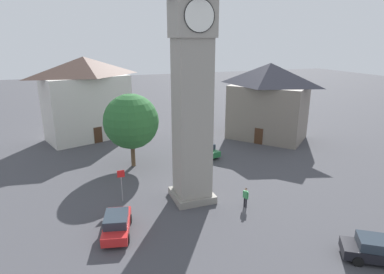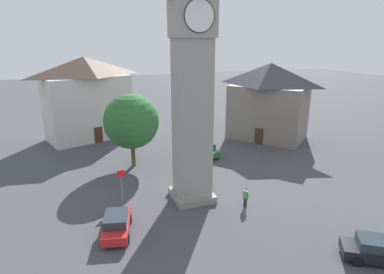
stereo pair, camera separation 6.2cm
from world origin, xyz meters
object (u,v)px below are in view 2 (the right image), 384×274
car_blue_kerb (117,224)px  car_silver_kerb (204,150)px  building_terrace_right (269,101)px  building_shop_left (87,98)px  tree (131,121)px  clock_tower (192,32)px  pedestrian (246,196)px  car_red_corner (377,250)px  road_sign (121,180)px

car_blue_kerb → car_silver_kerb: same height
building_terrace_right → building_shop_left: bearing=159.9°
tree → car_silver_kerb: bearing=1.9°
car_silver_kerb → building_shop_left: building_shop_left is taller
car_blue_kerb → building_terrace_right: (22.36, 16.12, 4.39)m
clock_tower → tree: clock_tower is taller
tree → building_terrace_right: building_terrace_right is taller
clock_tower → pedestrian: size_ratio=13.68×
car_red_corner → building_terrace_right: 26.14m
car_silver_kerb → building_terrace_right: 12.21m
car_blue_kerb → tree: tree is taller
car_silver_kerb → tree: tree is taller
clock_tower → car_silver_kerb: bearing=62.3°
clock_tower → road_sign: (-5.65, 1.48, -11.67)m
car_silver_kerb → pedestrian: (-1.37, -12.24, 0.25)m
pedestrian → road_sign: (-9.18, 4.39, 0.89)m
pedestrian → building_shop_left: (-10.61, 24.26, 4.54)m
car_blue_kerb → building_shop_left: size_ratio=0.36×
car_silver_kerb → car_blue_kerb: bearing=-133.0°
car_blue_kerb → building_shop_left: bearing=90.9°
car_silver_kerb → tree: size_ratio=0.57×
tree → road_sign: 8.47m
building_terrace_right → car_blue_kerb: bearing=-144.2°
tree → building_shop_left: bearing=106.8°
clock_tower → car_silver_kerb: 16.59m
clock_tower → tree: bearing=110.4°
car_silver_kerb → road_sign: 13.20m
tree → car_red_corner: bearing=-61.5°
car_silver_kerb → car_red_corner: bearing=-82.1°
car_red_corner → road_sign: 18.73m
car_blue_kerb → road_sign: size_ratio=1.57×
car_silver_kerb → car_red_corner: size_ratio=1.02×
clock_tower → building_shop_left: clock_tower is taller
clock_tower → car_blue_kerb: bearing=-155.3°
building_terrace_right → car_red_corner: bearing=-107.8°
tree → clock_tower: bearing=-69.6°
car_blue_kerb → car_silver_kerb: 16.99m
car_red_corner → building_shop_left: (-14.88, 32.86, 4.79)m
clock_tower → car_blue_kerb: 14.78m
car_blue_kerb → car_red_corner: 16.76m
tree → building_terrace_right: (19.03, 3.98, 0.24)m
building_shop_left → building_terrace_right: 24.23m
tree → building_terrace_right: size_ratio=0.65×
clock_tower → car_blue_kerb: clock_tower is taller
clock_tower → building_terrace_right: clock_tower is taller
clock_tower → road_sign: bearing=165.3°
clock_tower → building_terrace_right: 22.05m
car_silver_kerb → building_shop_left: bearing=134.9°
car_silver_kerb → building_terrace_right: (10.77, 3.70, 4.39)m
clock_tower → building_shop_left: bearing=108.4°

